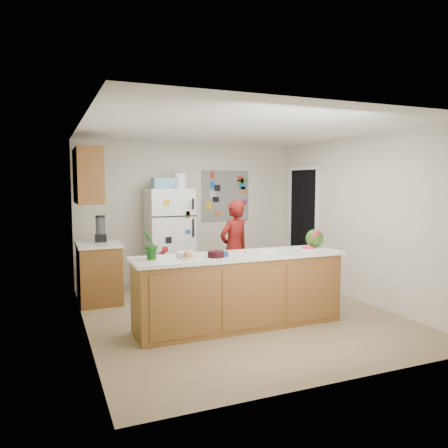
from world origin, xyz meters
name	(u,v)px	position (x,y,z in m)	size (l,w,h in m)	color
floor	(238,314)	(0.00, 0.00, -0.01)	(4.00, 4.50, 0.02)	brown
wall_back	(187,213)	(0.00, 2.26, 1.25)	(4.00, 0.02, 2.50)	beige
wall_left	(83,230)	(-2.01, 0.00, 1.25)	(0.02, 4.50, 2.50)	beige
wall_right	(357,219)	(2.01, 0.00, 1.25)	(0.02, 4.50, 2.50)	beige
ceiling	(238,129)	(0.00, 0.00, 2.51)	(4.00, 4.50, 0.02)	white
doorway	(304,225)	(1.99, 1.45, 1.02)	(0.03, 0.85, 2.04)	black
peninsula_base	(239,292)	(-0.20, -0.50, 0.44)	(2.60, 0.62, 0.88)	brown
peninsula_top	(240,256)	(-0.20, -0.50, 0.90)	(2.68, 0.70, 0.04)	silver
side_counter_base	(99,274)	(-1.69, 1.35, 0.43)	(0.60, 0.80, 0.86)	brown
side_counter_top	(98,244)	(-1.69, 1.35, 0.88)	(0.64, 0.84, 0.04)	silver
upper_cabinets	(88,176)	(-1.82, 1.30, 1.90)	(0.35, 1.00, 0.80)	brown
refrigerator	(169,238)	(-0.45, 1.88, 0.85)	(0.75, 0.70, 1.70)	silver
fridge_top_bin	(163,183)	(-0.55, 1.88, 1.79)	(0.35, 0.28, 0.18)	#5999B2
photo_collage	(225,196)	(0.75, 2.24, 1.55)	(0.95, 0.01, 0.95)	slate
person	(234,249)	(0.33, 0.86, 0.76)	(0.56, 0.37, 1.53)	#61110D
blender_appliance	(100,229)	(-1.64, 1.45, 1.09)	(0.14, 0.14, 0.38)	black
cutting_board	(312,248)	(0.89, -0.45, 0.93)	(0.37, 0.28, 0.01)	white
watermelon	(315,238)	(0.95, -0.43, 1.05)	(0.24, 0.24, 0.24)	#18580E
watermelon_slice	(308,248)	(0.79, -0.50, 0.94)	(0.16, 0.16, 0.02)	red
cherry_bowl	(216,254)	(-0.55, -0.59, 0.96)	(0.20, 0.20, 0.07)	black
white_bowl	(185,254)	(-0.88, -0.40, 0.95)	(0.20, 0.20, 0.06)	silver
cobalt_bowl	(223,254)	(-0.45, -0.55, 0.95)	(0.14, 0.14, 0.05)	navy
plate	(188,257)	(-0.87, -0.50, 0.93)	(0.23, 0.23, 0.02)	beige
paper_towel	(269,252)	(0.20, -0.52, 0.93)	(0.16, 0.14, 0.02)	silver
keys	(309,250)	(0.77, -0.58, 0.93)	(0.09, 0.04, 0.01)	gray
potted_plant	(150,244)	(-1.31, -0.45, 1.10)	(0.19, 0.16, 0.35)	#153A0E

